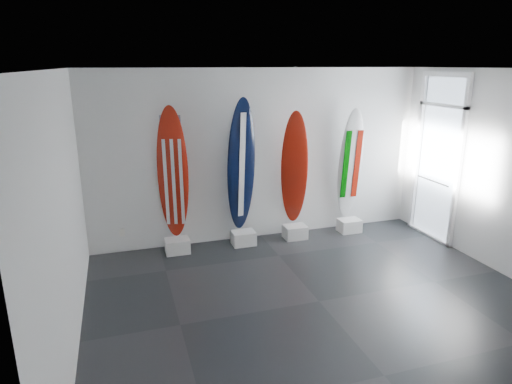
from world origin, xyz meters
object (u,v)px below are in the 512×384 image
object	(u,v)px
surfboard_usa	(173,174)
surfboard_italy	(350,164)
surfboard_swiss	(294,169)
surfboard_navy	(241,166)

from	to	relation	value
surfboard_usa	surfboard_italy	xyz separation A→B (m)	(3.24, 0.00, -0.06)
surfboard_swiss	surfboard_italy	size ratio (longest dim) A/B	1.00
surfboard_navy	surfboard_swiss	world-z (taller)	surfboard_navy
surfboard_usa	surfboard_swiss	xyz separation A→B (m)	(2.13, 0.00, -0.07)
surfboard_usa	surfboard_navy	xyz separation A→B (m)	(1.15, 0.00, 0.05)
surfboard_swiss	surfboard_usa	bearing A→B (deg)	-160.04
surfboard_usa	surfboard_italy	bearing A→B (deg)	13.01
surfboard_usa	surfboard_swiss	size ratio (longest dim) A/B	1.06
surfboard_navy	surfboard_italy	xyz separation A→B (m)	(2.08, 0.00, -0.11)
surfboard_italy	surfboard_swiss	bearing A→B (deg)	-178.50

